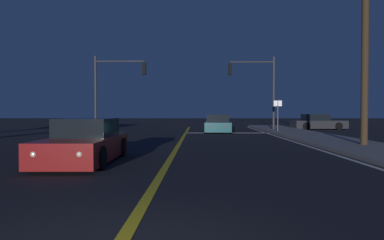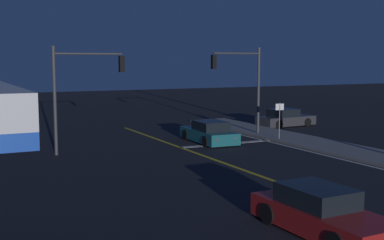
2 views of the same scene
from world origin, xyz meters
The scene contains 11 objects.
sidewalk_right centered at (7.68, 11.85, 0.07)m, with size 3.20×42.66×0.15m, color gray.
lane_line_center centered at (0.00, 11.85, 0.01)m, with size 0.20×40.29×0.01m, color gold.
lane_line_edge_right centered at (5.83, 11.85, 0.01)m, with size 0.16×40.29×0.01m, color silver.
stop_bar centered at (3.04, 22.20, 0.01)m, with size 6.08×0.50×0.01m, color silver.
car_side_waiting_red centered at (-2.57, 7.27, 0.58)m, with size 1.97×4.72×1.34m.
car_mid_block_charcoal centered at (11.32, 27.37, 0.58)m, with size 4.57×2.11×1.34m.
car_far_approaching_teal centered at (2.39, 23.15, 0.58)m, with size 2.15×4.75×1.34m.
traffic_signal_near_right centered at (5.59, 24.50, 3.90)m, with size 3.68×0.28×5.87m.
traffic_signal_far_left centered at (-5.48, 23.10, 3.84)m, with size 3.93×0.28×5.75m.
utility_pole_right centered at (7.98, 11.59, 5.70)m, with size 1.61×0.30×11.01m.
street_sign_corner centered at (6.58, 21.70, 1.61)m, with size 0.56×0.13×2.39m.
Camera 1 is at (0.92, -3.57, 1.56)m, focal length 33.09 mm.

